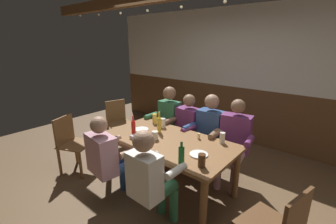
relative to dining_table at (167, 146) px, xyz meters
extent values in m
plane|color=brown|center=(0.00, -0.06, -0.63)|extent=(7.84, 7.84, 0.00)
cube|color=beige|center=(0.00, 2.27, 1.23)|extent=(6.53, 0.12, 1.52)
cube|color=brown|center=(0.00, 2.27, -0.08)|extent=(6.53, 0.12, 1.10)
cube|color=brown|center=(0.00, 0.00, 0.07)|extent=(1.80, 0.96, 0.04)
cylinder|color=brown|center=(-0.82, -0.40, -0.29)|extent=(0.08, 0.08, 0.68)
cylinder|color=brown|center=(0.82, -0.40, -0.29)|extent=(0.08, 0.08, 0.68)
cylinder|color=brown|center=(-0.82, 0.40, -0.29)|extent=(0.08, 0.08, 0.68)
cylinder|color=brown|center=(0.82, 0.40, -0.29)|extent=(0.08, 0.08, 0.68)
cube|color=#33724C|center=(-0.61, 0.78, 0.10)|extent=(0.36, 0.21, 0.54)
sphere|color=brown|center=(-0.61, 0.78, 0.51)|extent=(0.22, 0.22, 0.22)
cylinder|color=#6B2D66|center=(-0.51, 0.64, -0.15)|extent=(0.13, 0.39, 0.13)
cylinder|color=#6B2D66|center=(-0.71, 0.64, -0.15)|extent=(0.13, 0.39, 0.13)
cylinder|color=#6B2D66|center=(-0.51, 0.45, -0.42)|extent=(0.10, 0.10, 0.42)
cylinder|color=#6B2D66|center=(-0.71, 0.45, -0.42)|extent=(0.10, 0.10, 0.42)
cylinder|color=brown|center=(-0.40, 0.53, 0.12)|extent=(0.08, 0.28, 0.08)
cylinder|color=#33724C|center=(-0.82, 0.54, 0.12)|extent=(0.08, 0.28, 0.08)
cube|color=#6B2D66|center=(-0.20, 0.78, 0.07)|extent=(0.41, 0.28, 0.49)
sphere|color=brown|center=(-0.20, 0.78, 0.45)|extent=(0.20, 0.20, 0.20)
cylinder|color=#AD1919|center=(-0.11, 0.64, -0.15)|extent=(0.17, 0.39, 0.13)
cylinder|color=#AD1919|center=(-0.32, 0.66, -0.15)|extent=(0.17, 0.39, 0.13)
cylinder|color=#AD1919|center=(-0.13, 0.45, -0.42)|extent=(0.10, 0.10, 0.42)
cylinder|color=#AD1919|center=(-0.34, 0.47, -0.42)|extent=(0.10, 0.10, 0.42)
cylinder|color=#6B2D66|center=(-0.01, 0.50, 0.10)|extent=(0.11, 0.29, 0.08)
cylinder|color=brown|center=(-0.45, 0.54, 0.10)|extent=(0.11, 0.29, 0.08)
cube|color=#2D4C84|center=(0.20, 0.78, 0.09)|extent=(0.39, 0.22, 0.53)
sphere|color=#9E755B|center=(0.20, 0.78, 0.50)|extent=(0.22, 0.22, 0.22)
cylinder|color=black|center=(0.31, 0.64, -0.15)|extent=(0.13, 0.39, 0.13)
cylinder|color=black|center=(0.09, 0.64, -0.15)|extent=(0.13, 0.39, 0.13)
cylinder|color=black|center=(0.31, 0.44, -0.42)|extent=(0.10, 0.10, 0.42)
cylinder|color=black|center=(0.09, 0.44, -0.42)|extent=(0.10, 0.10, 0.42)
cylinder|color=#9E755B|center=(0.43, 0.53, 0.12)|extent=(0.08, 0.28, 0.08)
cylinder|color=#2D4C84|center=(-0.02, 0.53, 0.12)|extent=(0.08, 0.28, 0.08)
cube|color=#6B2D66|center=(0.61, 0.78, 0.10)|extent=(0.44, 0.26, 0.54)
sphere|color=brown|center=(0.61, 0.78, 0.50)|extent=(0.20, 0.20, 0.20)
cylinder|color=#B78493|center=(0.74, 0.65, -0.15)|extent=(0.19, 0.41, 0.13)
cylinder|color=#B78493|center=(0.52, 0.61, -0.15)|extent=(0.19, 0.41, 0.13)
cylinder|color=#B78493|center=(0.78, 0.45, -0.42)|extent=(0.10, 0.10, 0.42)
cylinder|color=#B78493|center=(0.55, 0.42, -0.42)|extent=(0.10, 0.10, 0.42)
cylinder|color=#6B2D66|center=(0.88, 0.58, 0.13)|extent=(0.12, 0.29, 0.08)
cylinder|color=brown|center=(0.42, 0.50, 0.13)|extent=(0.12, 0.29, 0.08)
cube|color=#B78493|center=(-0.36, -0.78, 0.07)|extent=(0.43, 0.27, 0.48)
sphere|color=#9E755B|center=(-0.36, -0.78, 0.44)|extent=(0.20, 0.20, 0.20)
cylinder|color=#2D4C84|center=(-0.45, -0.63, -0.15)|extent=(0.18, 0.40, 0.13)
cylinder|color=#2D4C84|center=(-0.23, -0.66, -0.15)|extent=(0.18, 0.40, 0.13)
cylinder|color=#2D4C84|center=(-0.43, -0.44, -0.42)|extent=(0.10, 0.10, 0.42)
cylinder|color=#2D4C84|center=(-0.21, -0.47, -0.42)|extent=(0.10, 0.10, 0.42)
cylinder|color=#9E755B|center=(-0.56, -0.50, 0.09)|extent=(0.12, 0.29, 0.08)
cylinder|color=#9E755B|center=(-0.10, -0.56, 0.09)|extent=(0.12, 0.29, 0.08)
cube|color=silver|center=(0.36, -0.78, 0.07)|extent=(0.35, 0.22, 0.48)
sphere|color=#9E755B|center=(0.36, -0.78, 0.45)|extent=(0.21, 0.21, 0.21)
cylinder|color=#33724C|center=(0.27, -0.63, -0.15)|extent=(0.14, 0.40, 0.13)
cylinder|color=#33724C|center=(0.46, -0.63, -0.15)|extent=(0.14, 0.40, 0.13)
cylinder|color=#33724C|center=(0.27, -0.43, -0.42)|extent=(0.10, 0.10, 0.42)
cylinder|color=#33724C|center=(0.46, -0.44, -0.42)|extent=(0.10, 0.10, 0.42)
cylinder|color=silver|center=(0.17, -0.53, 0.10)|extent=(0.09, 0.28, 0.08)
cylinder|color=silver|center=(0.57, -0.54, 0.10)|extent=(0.09, 0.28, 0.08)
cube|color=brown|center=(-1.36, -0.57, -0.18)|extent=(0.58, 0.58, 0.02)
cube|color=brown|center=(-1.55, -0.65, 0.04)|extent=(0.18, 0.38, 0.42)
cylinder|color=brown|center=(-1.26, -0.32, -0.41)|extent=(0.04, 0.04, 0.44)
cylinder|color=brown|center=(-1.12, -0.67, -0.41)|extent=(0.04, 0.04, 0.44)
cylinder|color=brown|center=(-1.61, -0.47, -0.41)|extent=(0.04, 0.04, 0.44)
cylinder|color=brown|center=(-1.47, -0.82, -0.41)|extent=(0.04, 0.04, 0.44)
cube|color=brown|center=(1.64, -0.41, 0.04)|extent=(0.12, 0.39, 0.42)
cylinder|color=brown|center=(1.30, -0.13, -0.41)|extent=(0.04, 0.04, 0.44)
cube|color=brown|center=(-1.57, 0.45, -0.18)|extent=(0.54, 0.54, 0.02)
cube|color=brown|center=(-1.76, 0.51, 0.04)|extent=(0.14, 0.39, 0.42)
cylinder|color=brown|center=(-1.34, 0.58, -0.41)|extent=(0.04, 0.04, 0.44)
cylinder|color=brown|center=(-1.44, 0.22, -0.41)|extent=(0.04, 0.04, 0.44)
cylinder|color=brown|center=(-1.70, 0.69, -0.41)|extent=(0.04, 0.04, 0.44)
cylinder|color=brown|center=(-1.81, 0.32, -0.41)|extent=(0.04, 0.04, 0.44)
cylinder|color=#F9E08C|center=(0.30, 0.29, 0.13)|extent=(0.04, 0.04, 0.08)
cube|color=#B2B7BC|center=(-0.33, -0.26, 0.12)|extent=(0.14, 0.10, 0.05)
cylinder|color=white|center=(0.55, -0.10, 0.10)|extent=(0.21, 0.21, 0.01)
cylinder|color=white|center=(-0.52, 0.02, 0.10)|extent=(0.22, 0.22, 0.01)
cylinder|color=#195923|center=(0.51, -0.38, 0.19)|extent=(0.07, 0.07, 0.19)
cylinder|color=#195923|center=(0.51, -0.38, 0.31)|extent=(0.03, 0.03, 0.06)
cylinder|color=gold|center=(-0.25, 0.12, 0.20)|extent=(0.06, 0.06, 0.22)
cylinder|color=gold|center=(-0.25, 0.12, 0.36)|extent=(0.03, 0.03, 0.09)
cylinder|color=red|center=(-0.47, -0.17, 0.19)|extent=(0.06, 0.06, 0.20)
cylinder|color=red|center=(-0.47, -0.17, 0.33)|extent=(0.02, 0.02, 0.07)
cylinder|color=white|center=(0.60, 0.37, 0.16)|extent=(0.07, 0.07, 0.14)
cylinder|color=white|center=(-0.13, -0.10, 0.15)|extent=(0.08, 0.08, 0.11)
cylinder|color=#4C2D19|center=(0.71, -0.30, 0.17)|extent=(0.08, 0.08, 0.14)
cylinder|color=#E5C64C|center=(-0.56, 0.35, 0.17)|extent=(0.07, 0.07, 0.16)
cylinder|color=white|center=(-0.35, 0.31, 0.16)|extent=(0.08, 0.08, 0.14)
sphere|color=#F9EAB2|center=(-2.29, 0.26, 1.79)|extent=(0.04, 0.04, 0.04)
sphere|color=#F9EAB2|center=(-1.71, 0.26, 1.77)|extent=(0.04, 0.04, 0.04)
sphere|color=#F9EAB2|center=(-1.14, 0.26, 1.75)|extent=(0.04, 0.04, 0.04)
sphere|color=#F9EAB2|center=(-0.57, 0.26, 1.74)|extent=(0.04, 0.04, 0.04)
sphere|color=#F9EAB2|center=(0.00, 0.26, 1.74)|extent=(0.04, 0.04, 0.04)
sphere|color=#F9EAB2|center=(0.57, 0.26, 1.74)|extent=(0.04, 0.04, 0.04)
camera|label=1|loc=(1.80, -2.14, 1.34)|focal=24.44mm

